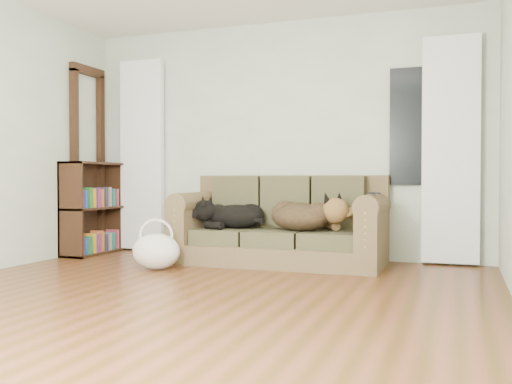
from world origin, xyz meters
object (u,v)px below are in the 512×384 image
(tote_bag, at_px, (156,253))
(bookshelf, at_px, (93,210))
(dog_black_lab, at_px, (233,216))
(sofa, at_px, (279,219))
(dog_shepherd, at_px, (304,216))

(tote_bag, relative_size, bookshelf, 0.45)
(dog_black_lab, bearing_deg, tote_bag, -128.20)
(sofa, height_order, tote_bag, sofa)
(sofa, distance_m, tote_bag, 1.28)
(dog_black_lab, relative_size, bookshelf, 0.57)
(dog_black_lab, bearing_deg, bookshelf, 174.73)
(dog_black_lab, relative_size, dog_shepherd, 0.86)
(sofa, distance_m, dog_black_lab, 0.50)
(dog_black_lab, xyz_separation_m, dog_shepherd, (0.77, -0.03, 0.01))
(tote_bag, bearing_deg, dog_shepherd, 29.07)
(bookshelf, bearing_deg, dog_shepherd, -1.91)
(sofa, xyz_separation_m, dog_black_lab, (-0.50, -0.02, 0.03))
(sofa, xyz_separation_m, dog_shepherd, (0.27, -0.05, 0.04))
(sofa, xyz_separation_m, bookshelf, (-2.25, 0.01, 0.05))
(dog_shepherd, distance_m, bookshelf, 2.52)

